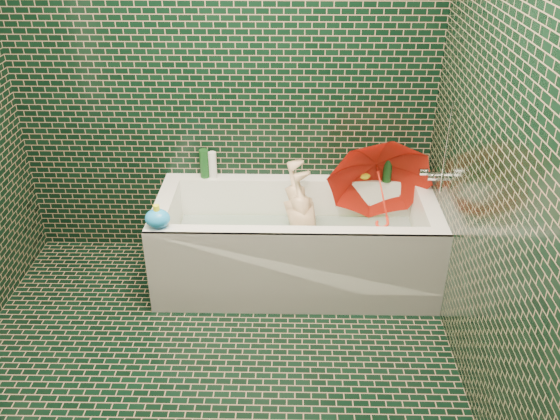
{
  "coord_description": "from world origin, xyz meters",
  "views": [
    {
      "loc": [
        0.42,
        -2.09,
        2.26
      ],
      "look_at": [
        0.36,
        0.82,
        0.61
      ],
      "focal_mm": 38.0,
      "sensor_mm": 36.0,
      "label": 1
    }
  ],
  "objects_px": {
    "umbrella": "(382,193)",
    "bath_toy": "(158,218)",
    "child": "(306,232)",
    "rubber_duck": "(365,174)",
    "bathtub": "(296,251)"
  },
  "relations": [
    {
      "from": "umbrella",
      "to": "rubber_duck",
      "type": "xyz_separation_m",
      "value": [
        -0.07,
        0.26,
        0.0
      ]
    },
    {
      "from": "child",
      "to": "bath_toy",
      "type": "relative_size",
      "value": 5.2
    },
    {
      "from": "bathtub",
      "to": "rubber_duck",
      "type": "xyz_separation_m",
      "value": [
        0.44,
        0.33,
        0.38
      ]
    },
    {
      "from": "bathtub",
      "to": "rubber_duck",
      "type": "relative_size",
      "value": 15.22
    },
    {
      "from": "child",
      "to": "bathtub",
      "type": "bearing_deg",
      "value": -56.61
    },
    {
      "from": "umbrella",
      "to": "bath_toy",
      "type": "bearing_deg",
      "value": -161.58
    },
    {
      "from": "bathtub",
      "to": "rubber_duck",
      "type": "distance_m",
      "value": 0.67
    },
    {
      "from": "umbrella",
      "to": "rubber_duck",
      "type": "distance_m",
      "value": 0.27
    },
    {
      "from": "rubber_duck",
      "to": "bath_toy",
      "type": "xyz_separation_m",
      "value": [
        -1.21,
        -0.62,
        0.02
      ]
    },
    {
      "from": "umbrella",
      "to": "bath_toy",
      "type": "xyz_separation_m",
      "value": [
        -1.28,
        -0.36,
        0.02
      ]
    },
    {
      "from": "bath_toy",
      "to": "child",
      "type": "bearing_deg",
      "value": -1.73
    },
    {
      "from": "child",
      "to": "bath_toy",
      "type": "xyz_separation_m",
      "value": [
        -0.83,
        -0.35,
        0.3
      ]
    },
    {
      "from": "umbrella",
      "to": "rubber_duck",
      "type": "bearing_deg",
      "value": 108.48
    },
    {
      "from": "bathtub",
      "to": "bath_toy",
      "type": "height_order",
      "value": "bath_toy"
    },
    {
      "from": "umbrella",
      "to": "bath_toy",
      "type": "relative_size",
      "value": 3.56
    }
  ]
}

